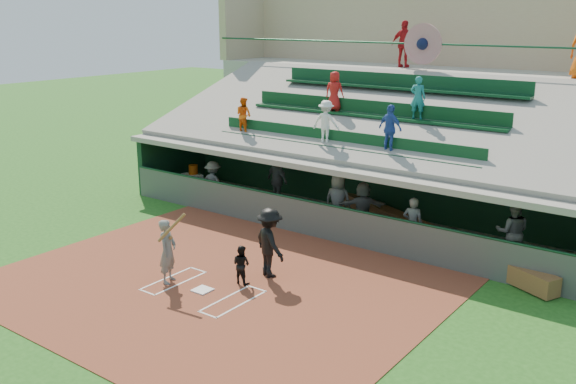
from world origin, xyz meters
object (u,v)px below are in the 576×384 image
Objects in this scene: water_cooler at (193,169)px; batter_at_plate at (168,251)px; white_table at (192,182)px; catcher at (241,264)px; home_plate at (202,290)px.

batter_at_plate is at bearing -49.46° from water_cooler.
white_table is at bearing 130.89° from batter_at_plate.
catcher is at bearing 34.51° from batter_at_plate.
home_plate is 1.35m from batter_at_plate.
home_plate is 0.58× the size of white_table.
water_cooler is (-7.29, 5.67, 0.34)m from catcher.
home_plate is at bearing -30.69° from white_table.
white_table is 0.51m from water_cooler.
water_cooler reaches higher than catcher.
batter_at_plate is 1.90m from catcher.
batter_at_plate is 8.81m from white_table.
water_cooler is (-6.82, 6.62, 0.83)m from home_plate.
batter_at_plate is at bearing 33.40° from catcher.
water_cooler is at bearing 130.54° from batter_at_plate.
catcher is at bearing 63.24° from home_plate.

